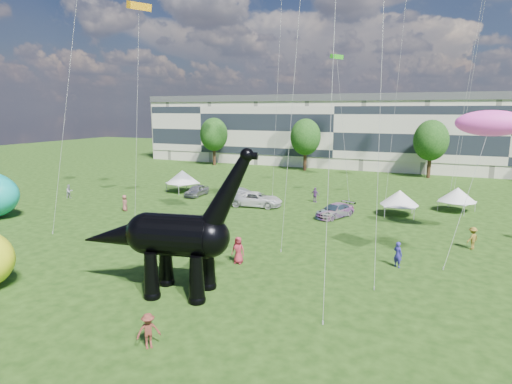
% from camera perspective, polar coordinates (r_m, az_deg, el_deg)
% --- Properties ---
extents(ground, '(220.00, 220.00, 0.00)m').
position_cam_1_polar(ground, '(23.04, -5.86, -16.09)').
color(ground, '#16330C').
rests_on(ground, ground).
extents(terrace_row, '(78.00, 11.00, 12.00)m').
position_cam_1_polar(terrace_row, '(81.91, 11.23, 7.65)').
color(terrace_row, beige).
rests_on(terrace_row, ground).
extents(tree_far_left, '(5.20, 5.20, 9.44)m').
position_cam_1_polar(tree_far_left, '(81.53, -5.65, 7.99)').
color(tree_far_left, '#382314').
rests_on(tree_far_left, ground).
extents(tree_mid_left, '(5.20, 5.20, 9.44)m').
position_cam_1_polar(tree_mid_left, '(74.27, 6.62, 7.68)').
color(tree_mid_left, '#382314').
rests_on(tree_mid_left, ground).
extents(tree_mid_right, '(5.20, 5.20, 9.44)m').
position_cam_1_polar(tree_mid_right, '(70.85, 22.33, 6.79)').
color(tree_mid_right, '#382314').
rests_on(tree_mid_right, ground).
extents(dinosaur_sculpture, '(10.81, 3.96, 8.81)m').
position_cam_1_polar(dinosaur_sculpture, '(24.84, -11.21, -5.93)').
color(dinosaur_sculpture, black).
rests_on(dinosaur_sculpture, ground).
extents(car_silver, '(1.77, 4.11, 1.38)m').
position_cam_1_polar(car_silver, '(52.74, -7.92, 0.19)').
color(car_silver, '#ABABB0').
rests_on(car_silver, ground).
extents(car_grey, '(4.97, 3.18, 1.55)m').
position_cam_1_polar(car_grey, '(49.11, -1.93, -0.41)').
color(car_grey, gray).
rests_on(car_grey, ground).
extents(car_white, '(5.95, 3.36, 1.57)m').
position_cam_1_polar(car_white, '(46.69, 0.07, -0.99)').
color(car_white, white).
rests_on(car_white, ground).
extents(car_dark, '(3.63, 5.01, 1.35)m').
position_cam_1_polar(car_dark, '(42.73, 10.48, -2.45)').
color(car_dark, '#595960').
rests_on(car_dark, ground).
extents(gazebo_near, '(4.17, 4.17, 2.58)m').
position_cam_1_polar(gazebo_near, '(44.83, 18.59, -0.73)').
color(gazebo_near, silver).
rests_on(gazebo_near, ground).
extents(gazebo_far, '(4.80, 4.80, 2.54)m').
position_cam_1_polar(gazebo_far, '(48.83, 25.28, -0.33)').
color(gazebo_far, silver).
rests_on(gazebo_far, ground).
extents(gazebo_left, '(5.36, 5.36, 2.82)m').
position_cam_1_polar(gazebo_left, '(55.43, -9.79, 2.01)').
color(gazebo_left, silver).
rests_on(gazebo_left, ground).
extents(visitors, '(50.58, 37.43, 1.88)m').
position_cam_1_polar(visitors, '(36.71, 6.02, -4.25)').
color(visitors, brown).
rests_on(visitors, ground).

